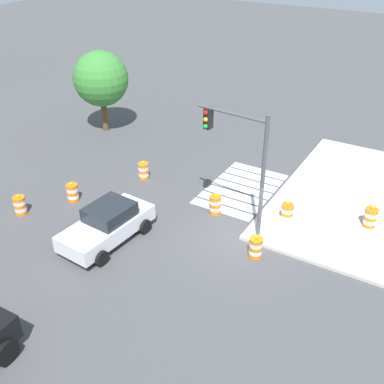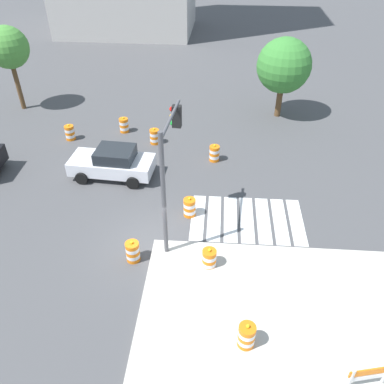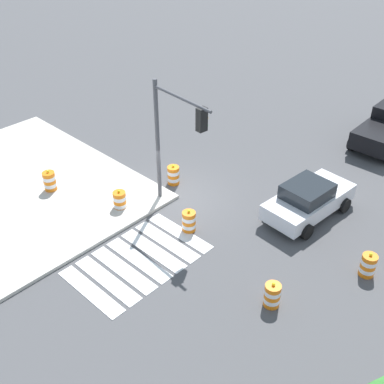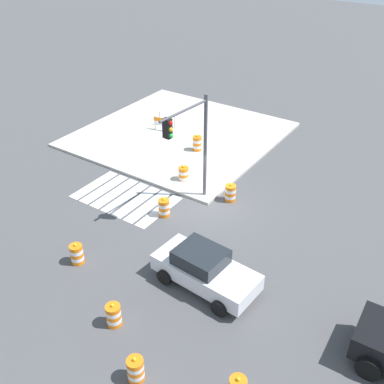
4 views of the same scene
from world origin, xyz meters
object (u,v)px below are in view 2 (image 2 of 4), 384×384
Objects in this scene: traffic_barrel_opposite_curb at (70,133)px; traffic_light_pole at (169,159)px; sports_car at (113,163)px; construction_barricade at (371,380)px; traffic_barrel_median_near at (209,259)px; traffic_barrel_median_far at (190,207)px; traffic_barrel_lane_center at (124,125)px; traffic_barrel_on_sidewalk at (247,336)px; street_tree_streetside_mid at (284,66)px; traffic_barrel_crosswalk_end at (155,136)px; traffic_barrel_far_curb at (214,153)px; traffic_barrel_near_corner at (133,251)px; street_tree_streetside_near at (8,48)px.

traffic_light_pole is at bearing -48.33° from traffic_barrel_opposite_curb.
sports_car reaches higher than construction_barricade.
traffic_barrel_median_far is at bearing 107.95° from traffic_barrel_median_near.
traffic_barrel_on_sidewalk reaches higher than traffic_barrel_lane_center.
street_tree_streetside_mid is at bearing 64.93° from traffic_barrel_median_far.
traffic_barrel_median_near is 1.00× the size of traffic_barrel_lane_center.
traffic_barrel_lane_center is at bearing 116.23° from traffic_barrel_on_sidewalk.
construction_barricade reaches higher than traffic_barrel_median_far.
traffic_barrel_crosswalk_end is 3.98m from traffic_barrel_far_curb.
traffic_barrel_crosswalk_end is 0.20× the size of street_tree_streetside_mid.
traffic_barrel_median_near is 0.74× the size of construction_barricade.
traffic_barrel_median_near is 0.19× the size of traffic_light_pole.
traffic_barrel_lane_center is 0.74× the size of construction_barricade.
traffic_barrel_near_corner is at bearing -59.10° from traffic_barrel_opposite_curb.
traffic_light_pole is (-3.01, 5.15, 3.31)m from traffic_barrel_on_sidewalk.
construction_barricade is (3.51, -1.26, 0.12)m from traffic_barrel_on_sidewalk.
traffic_barrel_near_corner is 1.00× the size of traffic_barrel_median_far.
street_tree_streetside_near reaches higher than sports_car.
traffic_barrel_crosswalk_end and traffic_barrel_opposite_curb have the same top height.
traffic_barrel_median_near is at bearing -49.28° from sports_car.
street_tree_streetside_near is (-12.53, 10.75, 3.69)m from traffic_barrel_median_far.
traffic_light_pole reaches higher than traffic_barrel_lane_center.
construction_barricade is (7.91, -4.83, 0.27)m from traffic_barrel_near_corner.
traffic_barrel_near_corner is 5.67m from traffic_barrel_on_sidewalk.
traffic_barrel_far_curb is 15.21m from street_tree_streetside_near.
traffic_barrel_median_far is (2.61, -6.53, 0.00)m from traffic_barrel_crosswalk_end.
traffic_barrel_crosswalk_end is 0.74× the size of construction_barricade.
traffic_barrel_median_near and traffic_barrel_lane_center have the same top height.
traffic_barrel_on_sidewalk is at bearing -49.30° from street_tree_streetside_near.
traffic_barrel_crosswalk_end and traffic_barrel_lane_center have the same top height.
street_tree_streetside_mid reaches higher than traffic_barrel_opposite_curb.
traffic_barrel_on_sidewalk is at bearing -63.77° from traffic_barrel_lane_center.
traffic_barrel_near_corner is 1.00× the size of traffic_barrel_far_curb.
sports_car is at bearing -114.37° from traffic_barrel_crosswalk_end.
traffic_barrel_crosswalk_end is at bearing 65.63° from sports_car.
traffic_barrel_on_sidewalk is at bearing -83.24° from traffic_barrel_far_curb.
traffic_barrel_far_curb is 7.34m from traffic_light_pole.
traffic_barrel_opposite_curb is at bearing 168.67° from traffic_barrel_far_curb.
traffic_barrel_median_near is at bearing -106.13° from street_tree_streetside_mid.
traffic_barrel_opposite_curb is 16.64m from traffic_barrel_on_sidewalk.
traffic_barrel_lane_center is (-5.77, 11.01, 0.00)m from traffic_barrel_median_near.
traffic_barrel_median_far is (2.05, 2.98, 0.00)m from traffic_barrel_near_corner.
traffic_barrel_median_near is at bearing -72.05° from traffic_barrel_median_far.
traffic_light_pole reaches higher than traffic_barrel_opposite_curb.
street_tree_streetside_mid is (5.09, 10.88, 2.95)m from traffic_barrel_median_far.
street_tree_streetside_near is at bearing 156.94° from traffic_barrel_crosswalk_end.
traffic_barrel_near_corner is 17.67m from street_tree_streetside_near.
street_tree_streetside_near reaches higher than traffic_barrel_median_far.
traffic_barrel_median_near is 8.04m from traffic_barrel_far_curb.
street_tree_streetside_near is (-11.87, 12.15, 0.24)m from traffic_light_pole.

